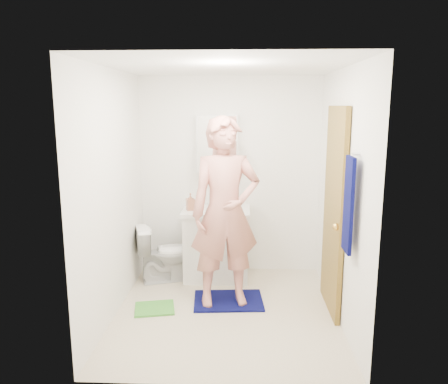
# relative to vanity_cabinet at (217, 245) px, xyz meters

# --- Properties ---
(floor) EXTENTS (2.20, 2.40, 0.02)m
(floor) POSITION_rel_vanity_cabinet_xyz_m (0.15, -0.91, -0.41)
(floor) COLOR beige
(floor) RESTS_ON ground
(ceiling) EXTENTS (2.20, 2.40, 0.02)m
(ceiling) POSITION_rel_vanity_cabinet_xyz_m (0.15, -0.91, 2.01)
(ceiling) COLOR white
(ceiling) RESTS_ON ground
(wall_back) EXTENTS (2.20, 0.02, 2.40)m
(wall_back) POSITION_rel_vanity_cabinet_xyz_m (0.15, 0.30, 0.80)
(wall_back) COLOR white
(wall_back) RESTS_ON ground
(wall_front) EXTENTS (2.20, 0.02, 2.40)m
(wall_front) POSITION_rel_vanity_cabinet_xyz_m (0.15, -2.12, 0.80)
(wall_front) COLOR white
(wall_front) RESTS_ON ground
(wall_left) EXTENTS (0.02, 2.40, 2.40)m
(wall_left) POSITION_rel_vanity_cabinet_xyz_m (-0.96, -0.91, 0.80)
(wall_left) COLOR white
(wall_left) RESTS_ON ground
(wall_right) EXTENTS (0.02, 2.40, 2.40)m
(wall_right) POSITION_rel_vanity_cabinet_xyz_m (1.26, -0.91, 0.80)
(wall_right) COLOR white
(wall_right) RESTS_ON ground
(vanity_cabinet) EXTENTS (0.75, 0.55, 0.80)m
(vanity_cabinet) POSITION_rel_vanity_cabinet_xyz_m (0.00, 0.00, 0.00)
(vanity_cabinet) COLOR white
(vanity_cabinet) RESTS_ON floor
(countertop) EXTENTS (0.79, 0.59, 0.05)m
(countertop) POSITION_rel_vanity_cabinet_xyz_m (0.00, 0.00, 0.43)
(countertop) COLOR white
(countertop) RESTS_ON vanity_cabinet
(sink_basin) EXTENTS (0.40, 0.40, 0.03)m
(sink_basin) POSITION_rel_vanity_cabinet_xyz_m (0.00, 0.00, 0.44)
(sink_basin) COLOR white
(sink_basin) RESTS_ON countertop
(faucet) EXTENTS (0.03, 0.03, 0.12)m
(faucet) POSITION_rel_vanity_cabinet_xyz_m (0.00, 0.18, 0.51)
(faucet) COLOR silver
(faucet) RESTS_ON countertop
(medicine_cabinet) EXTENTS (0.50, 0.12, 0.70)m
(medicine_cabinet) POSITION_rel_vanity_cabinet_xyz_m (0.00, 0.22, 1.20)
(medicine_cabinet) COLOR white
(medicine_cabinet) RESTS_ON wall_back
(mirror_panel) EXTENTS (0.46, 0.01, 0.66)m
(mirror_panel) POSITION_rel_vanity_cabinet_xyz_m (0.00, 0.16, 1.20)
(mirror_panel) COLOR white
(mirror_panel) RESTS_ON wall_back
(door) EXTENTS (0.05, 0.80, 2.05)m
(door) POSITION_rel_vanity_cabinet_xyz_m (1.22, -0.76, 0.62)
(door) COLOR olive
(door) RESTS_ON ground
(door_knob) EXTENTS (0.07, 0.07, 0.07)m
(door_knob) POSITION_rel_vanity_cabinet_xyz_m (1.18, -1.08, 0.55)
(door_knob) COLOR gold
(door_knob) RESTS_ON door
(towel) EXTENTS (0.03, 0.24, 0.80)m
(towel) POSITION_rel_vanity_cabinet_xyz_m (1.18, -1.48, 0.85)
(towel) COLOR #070945
(towel) RESTS_ON wall_right
(towel_hook) EXTENTS (0.06, 0.02, 0.02)m
(towel_hook) POSITION_rel_vanity_cabinet_xyz_m (1.22, -1.48, 1.27)
(towel_hook) COLOR silver
(towel_hook) RESTS_ON wall_right
(toilet) EXTENTS (0.74, 0.56, 0.67)m
(toilet) POSITION_rel_vanity_cabinet_xyz_m (-0.60, -0.13, -0.07)
(toilet) COLOR white
(toilet) RESTS_ON floor
(bath_mat) EXTENTS (0.76, 0.57, 0.02)m
(bath_mat) POSITION_rel_vanity_cabinet_xyz_m (0.17, -0.69, -0.39)
(bath_mat) COLOR #070945
(bath_mat) RESTS_ON floor
(green_rug) EXTENTS (0.46, 0.41, 0.02)m
(green_rug) POSITION_rel_vanity_cabinet_xyz_m (-0.58, -0.90, -0.39)
(green_rug) COLOR green
(green_rug) RESTS_ON floor
(soap_dispenser) EXTENTS (0.12, 0.12, 0.20)m
(soap_dispenser) POSITION_rel_vanity_cabinet_xyz_m (-0.30, -0.07, 0.55)
(soap_dispenser) COLOR #B27053
(soap_dispenser) RESTS_ON countertop
(toothbrush_cup) EXTENTS (0.15, 0.15, 0.09)m
(toothbrush_cup) POSITION_rel_vanity_cabinet_xyz_m (0.15, 0.07, 0.50)
(toothbrush_cup) COLOR #604394
(toothbrush_cup) RESTS_ON countertop
(man) EXTENTS (0.79, 0.61, 1.93)m
(man) POSITION_rel_vanity_cabinet_xyz_m (0.14, -0.74, 0.59)
(man) COLOR tan
(man) RESTS_ON bath_mat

